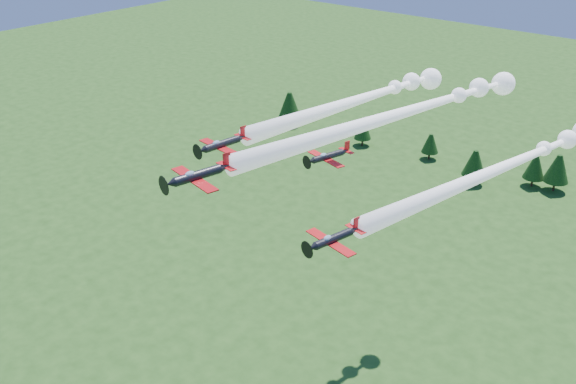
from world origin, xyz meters
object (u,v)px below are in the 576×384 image
Objects in this scene: plane_lead at (407,112)px; plane_slot at (328,156)px; plane_right at (505,166)px; plane_left at (365,98)px.

plane_slot is at bearing -94.80° from plane_lead.
plane_slot reaches higher than plane_right.
plane_right is at bearing 14.68° from plane_left.
plane_lead is 16.65m from plane_right.
plane_right is 27.15m from plane_slot.
plane_slot is (6.58, -18.69, -1.92)m from plane_left.
plane_right is at bearing 46.54° from plane_lead.
plane_slot is (-16.27, -21.33, 4.18)m from plane_right.
plane_lead is 8.31× the size of plane_slot.
plane_slot is at bearing -114.69° from plane_right.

